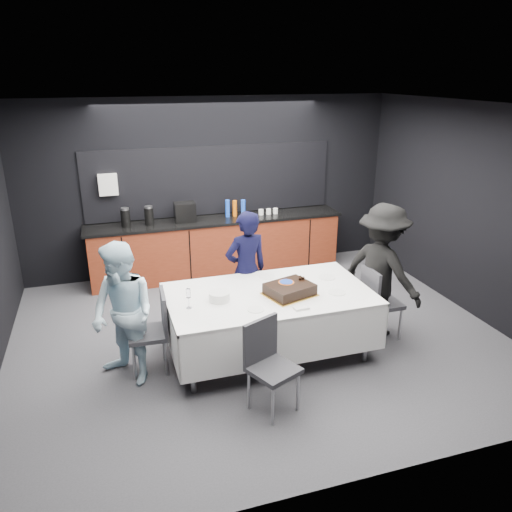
{
  "coord_description": "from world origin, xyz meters",
  "views": [
    {
      "loc": [
        -1.7,
        -5.29,
        3.16
      ],
      "look_at": [
        0.0,
        0.1,
        1.05
      ],
      "focal_mm": 35.0,
      "sensor_mm": 36.0,
      "label": 1
    }
  ],
  "objects_px": {
    "person_left": "(123,315)",
    "party_table": "(269,304)",
    "person_center": "(246,271)",
    "plate_stack": "(219,296)",
    "chair_right": "(377,298)",
    "person_right": "(382,271)",
    "champagne_flute": "(188,294)",
    "cake_assembly": "(290,289)",
    "chair_near": "(268,359)",
    "chair_left": "(155,326)"
  },
  "relations": [
    {
      "from": "person_left",
      "to": "party_table",
      "type": "bearing_deg",
      "value": 55.65
    },
    {
      "from": "person_center",
      "to": "plate_stack",
      "type": "bearing_deg",
      "value": 44.7
    },
    {
      "from": "person_center",
      "to": "person_left",
      "type": "bearing_deg",
      "value": 16.49
    },
    {
      "from": "chair_right",
      "to": "person_center",
      "type": "bearing_deg",
      "value": 152.73
    },
    {
      "from": "party_table",
      "to": "person_right",
      "type": "distance_m",
      "value": 1.49
    },
    {
      "from": "chair_right",
      "to": "person_left",
      "type": "xyz_separation_m",
      "value": [
        -3.02,
        -0.02,
        0.24
      ]
    },
    {
      "from": "party_table",
      "to": "champagne_flute",
      "type": "bearing_deg",
      "value": -173.32
    },
    {
      "from": "cake_assembly",
      "to": "chair_right",
      "type": "distance_m",
      "value": 1.24
    },
    {
      "from": "plate_stack",
      "to": "person_center",
      "type": "relative_size",
      "value": 0.15
    },
    {
      "from": "cake_assembly",
      "to": "chair_near",
      "type": "xyz_separation_m",
      "value": [
        -0.54,
        -0.83,
        -0.31
      ]
    },
    {
      "from": "party_table",
      "to": "cake_assembly",
      "type": "distance_m",
      "value": 0.31
    },
    {
      "from": "chair_left",
      "to": "person_left",
      "type": "xyz_separation_m",
      "value": [
        -0.32,
        -0.11,
        0.24
      ]
    },
    {
      "from": "champagne_flute",
      "to": "person_right",
      "type": "xyz_separation_m",
      "value": [
        2.42,
        0.16,
        -0.09
      ]
    },
    {
      "from": "plate_stack",
      "to": "person_left",
      "type": "xyz_separation_m",
      "value": [
        -1.03,
        -0.03,
        -0.05
      ]
    },
    {
      "from": "plate_stack",
      "to": "chair_near",
      "type": "bearing_deg",
      "value": -74.52
    },
    {
      "from": "chair_near",
      "to": "plate_stack",
      "type": "bearing_deg",
      "value": 105.48
    },
    {
      "from": "chair_right",
      "to": "plate_stack",
      "type": "bearing_deg",
      "value": 179.78
    },
    {
      "from": "person_center",
      "to": "person_left",
      "type": "height_order",
      "value": "person_center"
    },
    {
      "from": "chair_left",
      "to": "cake_assembly",
      "type": "bearing_deg",
      "value": -6.69
    },
    {
      "from": "plate_stack",
      "to": "chair_left",
      "type": "distance_m",
      "value": 0.78
    },
    {
      "from": "cake_assembly",
      "to": "person_center",
      "type": "distance_m",
      "value": 0.88
    },
    {
      "from": "party_table",
      "to": "person_left",
      "type": "relative_size",
      "value": 1.49
    },
    {
      "from": "person_center",
      "to": "person_left",
      "type": "xyz_separation_m",
      "value": [
        -1.56,
        -0.77,
        -0.0
      ]
    },
    {
      "from": "person_center",
      "to": "person_right",
      "type": "relative_size",
      "value": 0.92
    },
    {
      "from": "chair_near",
      "to": "chair_left",
      "type": "bearing_deg",
      "value": 134.02
    },
    {
      "from": "chair_right",
      "to": "chair_near",
      "type": "bearing_deg",
      "value": -152.24
    },
    {
      "from": "person_right",
      "to": "person_left",
      "type": "bearing_deg",
      "value": 68.35
    },
    {
      "from": "cake_assembly",
      "to": "person_left",
      "type": "bearing_deg",
      "value": 178.01
    },
    {
      "from": "chair_right",
      "to": "person_right",
      "type": "distance_m",
      "value": 0.33
    },
    {
      "from": "party_table",
      "to": "person_right",
      "type": "height_order",
      "value": "person_right"
    },
    {
      "from": "party_table",
      "to": "chair_near",
      "type": "bearing_deg",
      "value": -109.52
    },
    {
      "from": "champagne_flute",
      "to": "chair_near",
      "type": "bearing_deg",
      "value": -53.95
    },
    {
      "from": "chair_left",
      "to": "chair_right",
      "type": "height_order",
      "value": "same"
    },
    {
      "from": "person_center",
      "to": "chair_right",
      "type": "bearing_deg",
      "value": 142.88
    },
    {
      "from": "party_table",
      "to": "person_right",
      "type": "xyz_separation_m",
      "value": [
        1.48,
        0.05,
        0.2
      ]
    },
    {
      "from": "plate_stack",
      "to": "person_right",
      "type": "xyz_separation_m",
      "value": [
        2.07,
        0.08,
        0.02
      ]
    },
    {
      "from": "cake_assembly",
      "to": "plate_stack",
      "type": "xyz_separation_m",
      "value": [
        -0.79,
        0.09,
        -0.02
      ]
    },
    {
      "from": "champagne_flute",
      "to": "person_left",
      "type": "xyz_separation_m",
      "value": [
        -0.68,
        0.05,
        -0.16
      ]
    },
    {
      "from": "person_left",
      "to": "plate_stack",
      "type": "bearing_deg",
      "value": 55.32
    },
    {
      "from": "party_table",
      "to": "chair_near",
      "type": "height_order",
      "value": "chair_near"
    },
    {
      "from": "cake_assembly",
      "to": "plate_stack",
      "type": "distance_m",
      "value": 0.8
    },
    {
      "from": "chair_right",
      "to": "person_center",
      "type": "distance_m",
      "value": 1.66
    },
    {
      "from": "chair_near",
      "to": "chair_right",
      "type": "bearing_deg",
      "value": 27.76
    },
    {
      "from": "champagne_flute",
      "to": "person_center",
      "type": "height_order",
      "value": "person_center"
    },
    {
      "from": "person_center",
      "to": "person_right",
      "type": "height_order",
      "value": "person_right"
    },
    {
      "from": "chair_left",
      "to": "chair_near",
      "type": "height_order",
      "value": "same"
    },
    {
      "from": "champagne_flute",
      "to": "person_left",
      "type": "distance_m",
      "value": 0.7
    },
    {
      "from": "chair_near",
      "to": "person_left",
      "type": "xyz_separation_m",
      "value": [
        -1.29,
        0.89,
        0.24
      ]
    },
    {
      "from": "party_table",
      "to": "chair_left",
      "type": "relative_size",
      "value": 2.51
    },
    {
      "from": "champagne_flute",
      "to": "person_left",
      "type": "height_order",
      "value": "person_left"
    }
  ]
}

